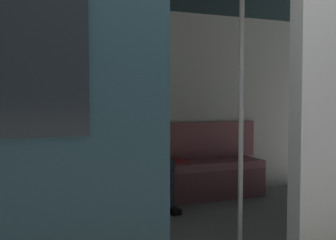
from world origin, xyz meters
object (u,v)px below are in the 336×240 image
grab_pole_door (153,111)px  bench_seat (128,176)px  book (180,161)px  grab_pole_far (241,109)px  person_seated (149,146)px  handbag (115,159)px  train_car (156,56)px

grab_pole_door → bench_seat: bearing=-101.3°
book → grab_pole_far: grab_pole_far is taller
person_seated → book: person_seated is taller
person_seated → handbag: 0.39m
bench_seat → handbag: (0.14, -0.04, 0.19)m
train_car → grab_pole_far: bearing=121.8°
bench_seat → handbag: size_ratio=12.78×
bench_seat → grab_pole_door: (0.36, 1.82, 0.76)m
book → train_car: bearing=61.4°
handbag → grab_pole_door: 1.96m
train_car → grab_pole_door: train_car is taller
train_car → grab_pole_far: (-0.41, 0.66, -0.43)m
person_seated → book: 0.50m
train_car → book: bearing=-122.4°
person_seated → grab_pole_door: grab_pole_door is taller
bench_seat → person_seated: bearing=166.6°
train_car → grab_pole_door: 0.97m
book → grab_pole_far: size_ratio=0.10×
handbag → grab_pole_far: grab_pole_far is taller
book → grab_pole_far: (0.29, 1.77, 0.64)m
book → grab_pole_door: (1.01, 1.91, 0.64)m
grab_pole_far → book: bearing=-99.2°
person_seated → grab_pole_door: 1.91m
person_seated → grab_pole_far: size_ratio=0.53×
person_seated → grab_pole_far: bearing=95.0°
person_seated → grab_pole_far: (-0.14, 1.63, 0.43)m
handbag → grab_pole_far: 1.88m
handbag → grab_pole_door: size_ratio=0.12×
bench_seat → book: 0.67m
book → grab_pole_door: bearing=65.8°
train_car → book: train_car is taller
bench_seat → grab_pole_door: size_ratio=1.51×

